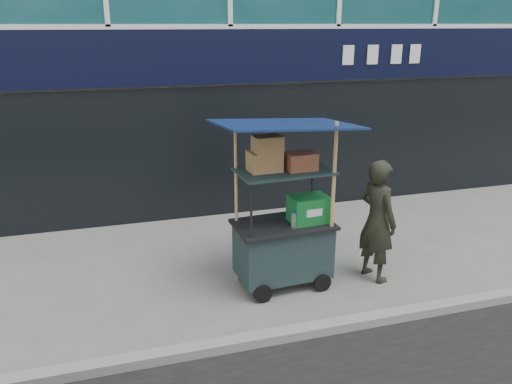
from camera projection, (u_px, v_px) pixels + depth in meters
name	position (u px, v px, depth m)	size (l,w,h in m)	color
ground	(309.00, 324.00, 6.03)	(80.00, 80.00, 0.00)	slate
curb	(316.00, 329.00, 5.83)	(80.00, 0.18, 0.12)	gray
vendor_cart	(285.00, 229.00, 6.72)	(1.82, 1.33, 2.35)	#18292A
vendor_man	(377.00, 221.00, 6.88)	(0.63, 0.42, 1.74)	black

